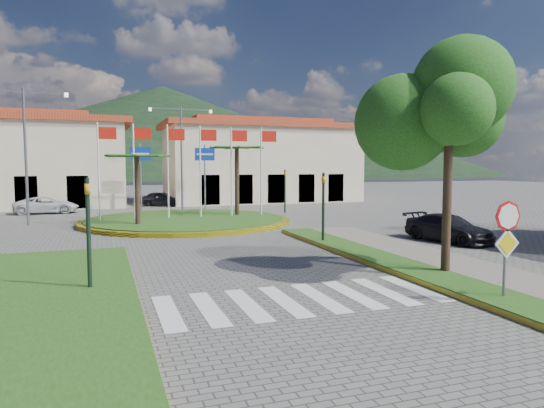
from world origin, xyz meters
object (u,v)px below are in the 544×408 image
object	(u,v)px
white_van	(46,205)
roundabout_island	(186,220)
deciduous_tree	(450,113)
car_dark_b	(212,196)
car_side_right	(449,228)
stop_sign	(507,234)
car_dark_a	(161,199)

from	to	relation	value
white_van	roundabout_island	bearing A→B (deg)	-139.53
deciduous_tree	car_dark_b	world-z (taller)	deciduous_tree
deciduous_tree	car_side_right	xyz separation A→B (m)	(4.78, 5.68, -4.55)
roundabout_island	deciduous_tree	world-z (taller)	deciduous_tree
deciduous_tree	car_dark_b	bearing A→B (deg)	91.34
roundabout_island	car_dark_b	distance (m)	15.15
roundabout_island	stop_sign	distance (m)	20.69
roundabout_island	stop_sign	world-z (taller)	roundabout_island
car_dark_a	stop_sign	bearing A→B (deg)	-147.23
car_dark_a	car_side_right	world-z (taller)	car_dark_a
white_van	car_side_right	size ratio (longest dim) A/B	1.02
stop_sign	car_dark_a	bearing A→B (deg)	98.51
deciduous_tree	white_van	world-z (taller)	deciduous_tree
white_van	car_dark_a	world-z (taller)	car_dark_a
car_dark_b	car_side_right	bearing A→B (deg)	-155.96
roundabout_island	stop_sign	bearing A→B (deg)	-76.27
car_side_right	deciduous_tree	bearing A→B (deg)	-143.31
stop_sign	white_van	world-z (taller)	stop_sign
stop_sign	deciduous_tree	xyz separation A→B (m)	(0.60, 3.04, 3.38)
car_side_right	roundabout_island	bearing A→B (deg)	119.00
roundabout_island	car_dark_b	xyz separation A→B (m)	(4.76, 14.38, 0.47)
white_van	car_dark_b	world-z (taller)	car_dark_b
stop_sign	roundabout_island	bearing A→B (deg)	103.73
deciduous_tree	car_dark_a	xyz separation A→B (m)	(-5.53, 29.90, -4.54)
car_dark_a	white_van	bearing A→B (deg)	137.39
roundabout_island	car_side_right	size ratio (longest dim) A/B	2.93
stop_sign	car_side_right	size ratio (longest dim) A/B	0.61
stop_sign	deciduous_tree	bearing A→B (deg)	78.82
deciduous_tree	car_dark_b	xyz separation A→B (m)	(-0.74, 31.38, -4.53)
roundabout_island	stop_sign	size ratio (longest dim) A/B	4.79
roundabout_island	car_dark_a	xyz separation A→B (m)	(-0.03, 12.90, 0.46)
roundabout_island	stop_sign	xyz separation A→B (m)	(4.90, -20.04, 1.62)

